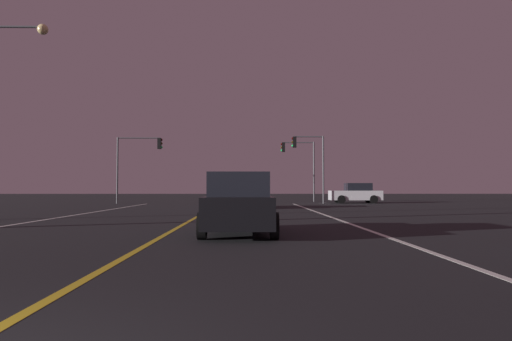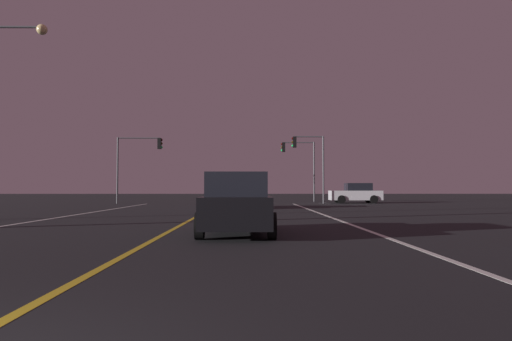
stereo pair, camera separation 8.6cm
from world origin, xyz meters
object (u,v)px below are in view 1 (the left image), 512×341
(traffic_light_near_right, at_px, (308,154))
(street_lamp_right_near, at_px, (502,4))
(car_crossing_side, at_px, (356,193))
(car_lead_same_lane, at_px, (239,205))
(street_lamp_left_mid, at_px, (6,94))
(traffic_light_far_right, at_px, (298,157))
(car_ahead_far, at_px, (239,195))
(traffic_light_near_left, at_px, (139,154))

(traffic_light_near_right, height_order, street_lamp_right_near, street_lamp_right_near)
(car_crossing_side, xyz_separation_m, car_lead_same_lane, (-9.40, -26.39, 0.00))
(street_lamp_right_near, bearing_deg, street_lamp_left_mid, -31.00)
(traffic_light_far_right, bearing_deg, street_lamp_left_mid, 59.13)
(car_lead_same_lane, height_order, street_lamp_left_mid, street_lamp_left_mid)
(car_crossing_side, relative_size, traffic_light_near_right, 0.77)
(car_ahead_far, distance_m, street_lamp_left_mid, 14.81)
(car_ahead_far, height_order, street_lamp_left_mid, street_lamp_left_mid)
(traffic_light_near_right, bearing_deg, traffic_light_near_left, -0.00)
(traffic_light_near_right, distance_m, traffic_light_near_left, 13.94)
(car_ahead_far, distance_m, traffic_light_far_right, 15.25)
(car_crossing_side, height_order, traffic_light_near_left, traffic_light_near_left)
(car_crossing_side, distance_m, street_lamp_right_near, 30.06)
(car_ahead_far, xyz_separation_m, street_lamp_left_mid, (-9.33, -10.67, 4.31))
(car_ahead_far, distance_m, traffic_light_near_left, 12.26)
(traffic_light_near_right, bearing_deg, car_lead_same_lane, 78.31)
(car_lead_same_lane, height_order, street_lamp_right_near, street_lamp_right_near)
(car_crossing_side, height_order, traffic_light_far_right, traffic_light_far_right)
(traffic_light_near_right, bearing_deg, car_crossing_side, -164.17)
(traffic_light_near_left, xyz_separation_m, traffic_light_far_right, (13.69, 5.50, 0.10))
(car_crossing_side, xyz_separation_m, traffic_light_far_right, (-4.44, 4.31, 3.36))
(traffic_light_near_left, bearing_deg, car_lead_same_lane, -70.90)
(car_ahead_far, height_order, traffic_light_near_left, traffic_light_near_left)
(street_lamp_left_mid, bearing_deg, traffic_light_far_right, 59.13)
(traffic_light_near_left, bearing_deg, traffic_light_near_right, -0.00)
(car_crossing_side, height_order, traffic_light_near_right, traffic_light_near_right)
(car_ahead_far, height_order, car_lead_same_lane, same)
(car_ahead_far, height_order, traffic_light_far_right, traffic_light_far_right)
(car_crossing_side, relative_size, traffic_light_near_left, 0.79)
(car_lead_same_lane, distance_m, street_lamp_right_near, 7.88)
(car_crossing_side, distance_m, traffic_light_far_right, 7.04)
(traffic_light_near_right, bearing_deg, street_lamp_right_near, 91.04)
(car_crossing_side, bearing_deg, traffic_light_near_left, 3.75)
(car_crossing_side, bearing_deg, street_lamp_right_near, 82.90)
(car_crossing_side, xyz_separation_m, street_lamp_left_mid, (-19.11, -20.23, 4.31))
(street_lamp_right_near, bearing_deg, traffic_light_near_left, -62.96)
(car_ahead_far, relative_size, traffic_light_far_right, 0.76)
(street_lamp_right_near, relative_size, street_lamp_left_mid, 1.03)
(car_lead_same_lane, bearing_deg, traffic_light_near_right, -11.69)
(traffic_light_near_left, distance_m, traffic_light_far_right, 14.75)
(car_lead_same_lane, relative_size, traffic_light_near_left, 0.79)
(car_lead_same_lane, height_order, traffic_light_near_right, traffic_light_near_right)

